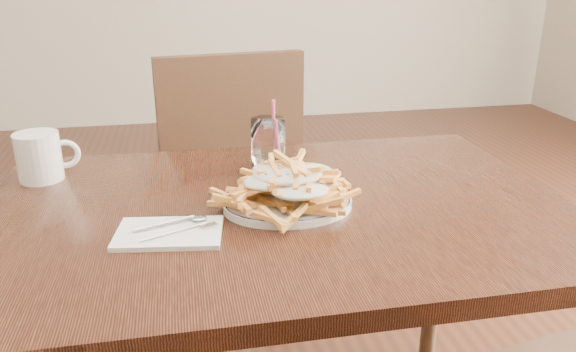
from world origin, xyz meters
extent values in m
cube|color=black|center=(0.00, 0.00, 0.73)|extent=(1.20, 0.80, 0.04)
cylinder|color=black|center=(-0.55, 0.35, 0.35)|extent=(0.05, 0.05, 0.71)
cylinder|color=black|center=(0.55, 0.35, 0.35)|extent=(0.05, 0.05, 0.71)
cube|color=black|center=(-0.07, 0.81, 0.46)|extent=(0.51, 0.51, 0.04)
cube|color=black|center=(-0.04, 0.61, 0.73)|extent=(0.45, 0.11, 0.49)
cylinder|color=black|center=(0.10, 1.02, 0.22)|extent=(0.04, 0.04, 0.44)
cylinder|color=black|center=(-0.28, 0.97, 0.22)|extent=(0.04, 0.04, 0.44)
cylinder|color=black|center=(0.15, 0.64, 0.22)|extent=(0.04, 0.04, 0.44)
cylinder|color=black|center=(-0.23, 0.59, 0.22)|extent=(0.04, 0.04, 0.44)
torus|color=black|center=(0.01, -0.02, 0.76)|extent=(0.26, 0.26, 0.01)
ellipsoid|color=silver|center=(0.01, -0.02, 0.83)|extent=(0.22, 0.19, 0.03)
cube|color=white|center=(-0.23, -0.10, 0.75)|extent=(0.21, 0.15, 0.01)
cylinder|color=white|center=(0.01, 0.20, 0.82)|extent=(0.08, 0.08, 0.13)
cylinder|color=white|center=(0.01, 0.20, 0.77)|extent=(0.07, 0.07, 0.04)
cylinder|color=#EF5A80|center=(0.02, 0.20, 0.84)|extent=(0.01, 0.04, 0.17)
cylinder|color=white|center=(-0.51, 0.25, 0.81)|extent=(0.10, 0.10, 0.11)
torus|color=white|center=(-0.46, 0.25, 0.81)|extent=(0.07, 0.02, 0.07)
camera|label=1|loc=(-0.19, -1.05, 1.22)|focal=35.00mm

